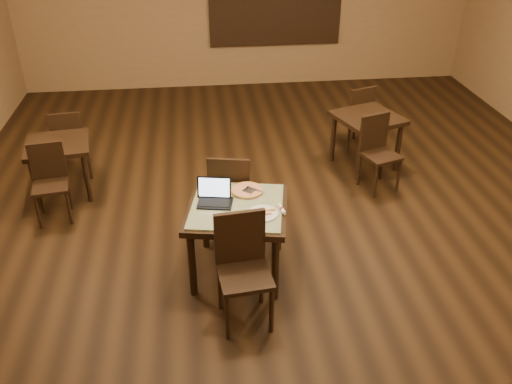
{
  "coord_description": "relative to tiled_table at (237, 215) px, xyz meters",
  "views": [
    {
      "loc": [
        -1.0,
        -4.73,
        3.44
      ],
      "look_at": [
        -0.48,
        -0.4,
        0.85
      ],
      "focal_mm": 38.0,
      "sensor_mm": 36.0,
      "label": 1
    }
  ],
  "objects": [
    {
      "name": "other_table_b_chair_far",
      "position": [
        -1.97,
        2.29,
        -0.16
      ],
      "size": [
        0.43,
        0.43,
        0.88
      ],
      "rotation": [
        0.0,
        0.0,
        3.29
      ],
      "color": "black",
      "rests_on": "ground"
    },
    {
      "name": "wall_back",
      "position": [
        0.67,
        5.48,
        0.84
      ],
      "size": [
        8.0,
        0.02,
        3.0
      ],
      "primitive_type": "cube",
      "color": "#92714A",
      "rests_on": "ground"
    },
    {
      "name": "laptop",
      "position": [
        -0.2,
        0.1,
        0.16
      ],
      "size": [
        0.36,
        0.3,
        0.22
      ],
      "rotation": [
        0.0,
        0.0,
        -0.19
      ],
      "color": "black",
      "rests_on": "tiled_table"
    },
    {
      "name": "chair_main_far",
      "position": [
        -0.02,
        0.61,
        -0.1
      ],
      "size": [
        0.51,
        0.51,
        0.99
      ],
      "rotation": [
        0.0,
        0.0,
        2.94
      ],
      "color": "black",
      "rests_on": "ground"
    },
    {
      "name": "pizza_slice",
      "position": [
        0.22,
        -0.18,
        0.13
      ],
      "size": [
        0.18,
        0.18,
        0.02
      ],
      "primitive_type": null,
      "rotation": [
        0.0,
        0.0,
        0.06
      ],
      "color": "beige",
      "rests_on": "plate"
    },
    {
      "name": "pizza_pan",
      "position": [
        0.12,
        0.24,
        0.11
      ],
      "size": [
        0.32,
        0.32,
        0.01
      ],
      "primitive_type": "cylinder",
      "color": "silver",
      "rests_on": "tiled_table"
    },
    {
      "name": "ground",
      "position": [
        0.67,
        0.48,
        -0.66
      ],
      "size": [
        10.0,
        10.0,
        0.0
      ],
      "primitive_type": "plane",
      "color": "black",
      "rests_on": "ground"
    },
    {
      "name": "napkin_roll",
      "position": [
        0.4,
        -0.14,
        0.12
      ],
      "size": [
        0.06,
        0.15,
        0.04
      ],
      "rotation": [
        0.0,
        0.0,
        0.18
      ],
      "color": "white",
      "rests_on": "tiled_table"
    },
    {
      "name": "other_table_a_chair_far",
      "position": [
        1.91,
        2.59,
        -0.14
      ],
      "size": [
        0.51,
        0.51,
        0.93
      ],
      "rotation": [
        0.0,
        0.0,
        3.47
      ],
      "color": "black",
      "rests_on": "ground"
    },
    {
      "name": "spatula",
      "position": [
        0.14,
        0.22,
        0.13
      ],
      "size": [
        0.27,
        0.25,
        0.01
      ],
      "primitive_type": "cube",
      "rotation": [
        0.0,
        0.0,
        0.87
      ],
      "color": "silver",
      "rests_on": "pizza_whole"
    },
    {
      "name": "tiled_table",
      "position": [
        0.0,
        0.0,
        0.0
      ],
      "size": [
        1.08,
        1.08,
        0.76
      ],
      "rotation": [
        0.0,
        0.0,
        -0.19
      ],
      "color": "black",
      "rests_on": "ground"
    },
    {
      "name": "chair_main_near",
      "position": [
        -0.01,
        -0.61,
        -0.09
      ],
      "size": [
        0.48,
        0.48,
        1.01
      ],
      "rotation": [
        0.0,
        0.0,
        0.1
      ],
      "color": "black",
      "rests_on": "ground"
    },
    {
      "name": "other_table_b_chair_near",
      "position": [
        -1.99,
        1.26,
        -0.16
      ],
      "size": [
        0.43,
        0.43,
        0.88
      ],
      "rotation": [
        0.0,
        0.0,
        0.15
      ],
      "color": "black",
      "rests_on": "ground"
    },
    {
      "name": "other_table_a_chair_near",
      "position": [
        1.86,
        1.51,
        -0.14
      ],
      "size": [
        0.51,
        0.51,
        0.93
      ],
      "rotation": [
        0.0,
        0.0,
        0.33
      ],
      "color": "black",
      "rests_on": "ground"
    },
    {
      "name": "other_table_a",
      "position": [
        1.88,
        2.05,
        -0.07
      ],
      "size": [
        0.97,
        0.97,
        0.72
      ],
      "rotation": [
        0.0,
        0.0,
        0.33
      ],
      "color": "black",
      "rests_on": "ground"
    },
    {
      "name": "pizza_whole",
      "position": [
        0.12,
        0.24,
        0.12
      ],
      "size": [
        0.31,
        0.31,
        0.02
      ],
      "color": "beige",
      "rests_on": "pizza_pan"
    },
    {
      "name": "other_table_b",
      "position": [
        -1.98,
        1.77,
        -0.1
      ],
      "size": [
        0.83,
        0.83,
        0.68
      ],
      "rotation": [
        0.0,
        0.0,
        0.15
      ],
      "color": "black",
      "rests_on": "ground"
    },
    {
      "name": "plate",
      "position": [
        0.22,
        -0.18,
        0.11
      ],
      "size": [
        0.28,
        0.28,
        0.02
      ],
      "primitive_type": "cylinder",
      "color": "white",
      "rests_on": "tiled_table"
    }
  ]
}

